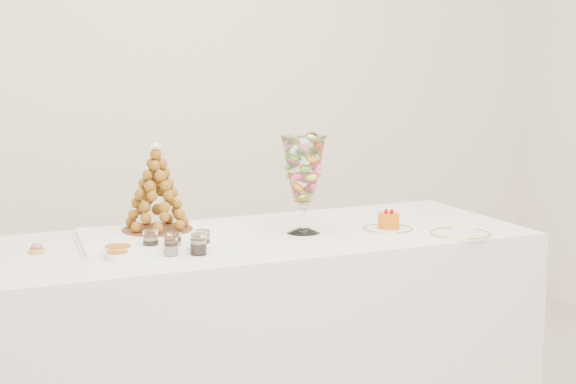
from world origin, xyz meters
name	(u,v)px	position (x,y,z in m)	size (l,w,h in m)	color
buffet_table	(259,336)	(-0.05, 0.39, 0.40)	(2.12, 0.93, 0.79)	white
lace_tray	(167,238)	(-0.40, 0.44, 0.80)	(0.63, 0.47, 0.02)	white
macaron_vase	(303,170)	(0.13, 0.39, 1.04)	(0.17, 0.17, 0.38)	white
cake_plate	(388,230)	(0.45, 0.30, 0.80)	(0.20, 0.20, 0.01)	white
spare_plate	(460,235)	(0.66, 0.11, 0.80)	(0.23, 0.23, 0.01)	white
pink_tart	(37,249)	(-0.88, 0.40, 0.81)	(0.06, 0.06, 0.04)	tan
verrine_a	(151,241)	(-0.50, 0.30, 0.83)	(0.05, 0.05, 0.07)	white
verrine_b	(174,242)	(-0.42, 0.26, 0.83)	(0.05, 0.05, 0.07)	white
verrine_c	(203,239)	(-0.31, 0.26, 0.83)	(0.05, 0.05, 0.07)	white
verrine_d	(171,246)	(-0.45, 0.20, 0.82)	(0.05, 0.05, 0.07)	white
verrine_e	(199,244)	(-0.36, 0.17, 0.83)	(0.06, 0.06, 0.08)	white
ramekin_back	(118,251)	(-0.62, 0.27, 0.81)	(0.10, 0.10, 0.03)	white
ramekin_front	(118,256)	(-0.63, 0.21, 0.80)	(0.08, 0.08, 0.02)	white
croquembouche	(156,188)	(-0.41, 0.55, 0.98)	(0.28, 0.28, 0.34)	brown
mousse_cake	(389,220)	(0.46, 0.31, 0.83)	(0.09, 0.09, 0.07)	#E2600A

